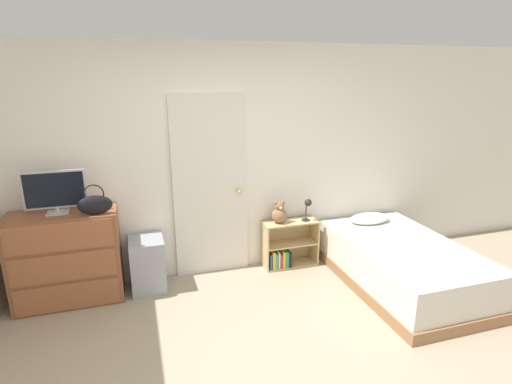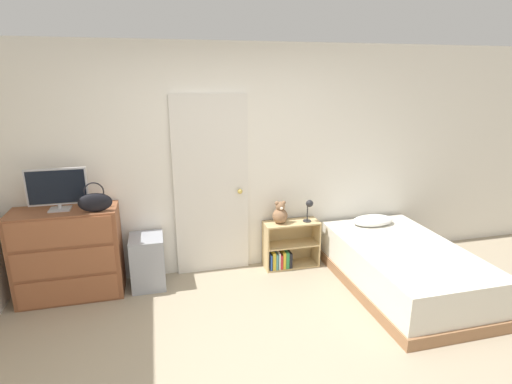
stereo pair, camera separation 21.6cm
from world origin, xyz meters
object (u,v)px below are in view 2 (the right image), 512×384
object	(u,v)px
dresser	(69,254)
bookshelf	(287,248)
teddy_bear	(280,214)
desk_lamp	(309,206)
handbag	(95,202)
tv	(57,188)
storage_bin	(148,261)
bed	(403,267)

from	to	relation	value
dresser	bookshelf	xyz separation A→B (m)	(2.37, 0.09, -0.24)
teddy_bear	desk_lamp	bearing A→B (deg)	-6.06
bookshelf	desk_lamp	world-z (taller)	desk_lamp
handbag	teddy_bear	world-z (taller)	handbag
bookshelf	tv	bearing A→B (deg)	-178.11
storage_bin	bed	size ratio (longest dim) A/B	0.30
tv	teddy_bear	distance (m)	2.34
dresser	desk_lamp	world-z (taller)	dresser
dresser	desk_lamp	xyz separation A→B (m)	(2.61, 0.05, 0.28)
handbag	desk_lamp	bearing A→B (deg)	4.63
bookshelf	bed	size ratio (longest dim) A/B	0.35
handbag	teddy_bear	bearing A→B (deg)	6.49
storage_bin	teddy_bear	world-z (taller)	teddy_bear
handbag	bookshelf	distance (m)	2.21
tv	teddy_bear	xyz separation A→B (m)	(2.29, 0.07, -0.48)
bookshelf	teddy_bear	xyz separation A→B (m)	(-0.10, -0.01, 0.45)
tv	desk_lamp	size ratio (longest dim) A/B	2.09
desk_lamp	storage_bin	bearing A→B (deg)	-178.97
storage_bin	bed	xyz separation A→B (m)	(2.63, -0.73, -0.04)
dresser	handbag	distance (m)	0.67
tv	bed	xyz separation A→B (m)	(3.41, -0.72, -0.91)
tv	storage_bin	world-z (taller)	tv
dresser	storage_bin	xyz separation A→B (m)	(0.76, 0.02, -0.18)
bookshelf	storage_bin	bearing A→B (deg)	-177.34
desk_lamp	teddy_bear	bearing A→B (deg)	173.94
tv	handbag	distance (m)	0.40
handbag	bookshelf	bearing A→B (deg)	6.33
handbag	storage_bin	xyz separation A→B (m)	(0.43, 0.15, -0.75)
dresser	storage_bin	bearing A→B (deg)	1.45
handbag	bookshelf	world-z (taller)	handbag
dresser	bookshelf	distance (m)	2.38
desk_lamp	bed	size ratio (longest dim) A/B	0.14
bed	desk_lamp	bearing A→B (deg)	135.91
storage_bin	bookshelf	size ratio (longest dim) A/B	0.87
storage_bin	tv	bearing A→B (deg)	-179.67
tv	teddy_bear	world-z (taller)	tv
bookshelf	desk_lamp	distance (m)	0.57
handbag	bed	distance (m)	3.22
handbag	desk_lamp	size ratio (longest dim) A/B	1.18
teddy_bear	desk_lamp	xyz separation A→B (m)	(0.34, -0.04, 0.07)
bed	tv	bearing A→B (deg)	168.05
tv	bed	world-z (taller)	tv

